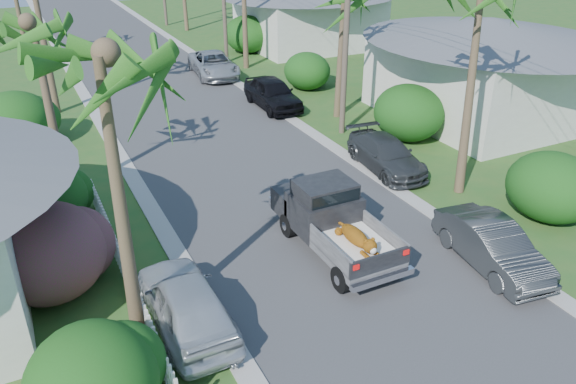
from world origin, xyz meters
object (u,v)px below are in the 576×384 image
utility_pole_b (346,33)px  pickup_truck (329,216)px  parked_car_rd (214,65)px  palm_l_a (97,57)px  palm_l_b (32,23)px  parked_car_ln (186,303)px  parked_car_rf (273,93)px  house_right_near (484,72)px  parked_car_rn (492,246)px  parked_car_rm (386,155)px  house_right_far (309,17)px

utility_pole_b → pickup_truck: bearing=-123.9°
parked_car_rd → palm_l_a: 24.89m
palm_l_a → utility_pole_b: utility_pole_b is taller
palm_l_b → palm_l_a: bearing=-86.2°
pickup_truck → parked_car_ln: bearing=-161.0°
parked_car_rd → parked_car_ln: bearing=-105.3°
parked_car_rf → house_right_near: size_ratio=0.50×
parked_car_rn → house_right_near: size_ratio=0.46×
parked_car_rm → parked_car_rd: 16.40m
parked_car_rd → utility_pole_b: size_ratio=0.58×
palm_l_a → utility_pole_b: 15.64m
parked_car_rn → house_right_far: house_right_far is taller
parked_car_rf → palm_l_a: palm_l_a is taller
parked_car_rn → parked_car_rd: bearing=97.7°
palm_l_a → house_right_near: palm_l_a is taller
parked_car_rf → utility_pole_b: (1.33, -4.77, 3.83)m
parked_car_ln → parked_car_rd: bearing=-112.1°
parked_car_rf → pickup_truck: bearing=-106.8°
palm_l_b → house_right_near: bearing=0.0°
parked_car_rm → pickup_truck: bearing=-136.6°
parked_car_rd → parked_car_rf: bearing=-78.7°
palm_l_a → house_right_far: bearing=54.6°
parked_car_rd → house_right_near: size_ratio=0.58×
palm_l_a → palm_l_b: palm_l_a is taller
pickup_truck → parked_car_rd: bearing=80.1°
palm_l_a → house_right_far: (19.20, 27.00, -4.81)m
house_right_near → utility_pole_b: 7.84m
parked_car_rn → palm_l_b: 15.74m
parked_car_rf → parked_car_ln: bearing=-121.2°
palm_l_b → house_right_far: palm_l_b is taller
parked_car_rm → utility_pole_b: (0.60, 4.32, 3.97)m
parked_car_rd → utility_pole_b: utility_pole_b is taller
palm_l_a → palm_l_b: size_ratio=1.11×
parked_car_rn → house_right_near: bearing=55.5°
house_right_far → parked_car_rf: bearing=-125.5°
parked_car_rd → palm_l_a: palm_l_a is taller
house_right_far → palm_l_b: bearing=-137.7°
palm_l_a → parked_car_ln: bearing=2.2°
parked_car_rd → parked_car_ln: size_ratio=1.22×
parked_car_ln → palm_l_a: size_ratio=0.52×
house_right_near → utility_pole_b: bearing=172.3°
palm_l_a → utility_pole_b: (11.80, 10.00, -2.33)m
parked_car_rm → palm_l_a: 14.05m
pickup_truck → palm_l_b: palm_l_b is taller
parked_car_rm → palm_l_b: size_ratio=0.59×
pickup_truck → house_right_far: (12.92, 25.20, 1.11)m
house_right_near → house_right_far: bearing=90.0°
parked_car_rf → utility_pole_b: size_ratio=0.50×
pickup_truck → parked_car_ln: pickup_truck is taller
parked_car_rd → house_right_far: bearing=34.1°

